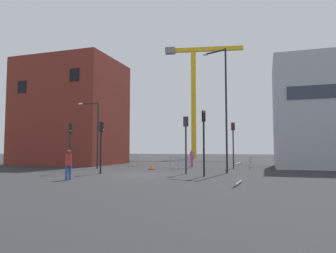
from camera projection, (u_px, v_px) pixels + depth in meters
ground at (140, 175)px, 20.82m from camera, size 160.00×160.00×0.00m
brick_building at (72, 113)px, 35.85m from camera, size 10.89×8.65×11.89m
construction_crane at (195, 85)px, 55.58m from camera, size 14.00×3.50×20.36m
streetlamp_tall at (224, 100)px, 22.81m from camera, size 1.94×0.88×9.28m
streetlamp_short at (95, 128)px, 27.71m from camera, size 1.78×0.75×5.95m
traffic_light_near at (204, 132)px, 19.77m from camera, size 0.30×0.39×4.23m
traffic_light_island at (233, 138)px, 27.50m from camera, size 0.35×0.38×4.12m
traffic_light_median at (101, 139)px, 21.89m from camera, size 0.39×0.35×3.68m
traffic_light_corner at (70, 139)px, 22.24m from camera, size 0.37×0.37×3.63m
traffic_light_verge at (186, 135)px, 21.66m from camera, size 0.39×0.34×4.04m
pedestrian_walking at (68, 162)px, 17.48m from camera, size 0.34×0.34×1.71m
pedestrian_waiting at (192, 157)px, 29.86m from camera, size 0.34×0.34×1.67m
safety_barrier_front at (179, 163)px, 26.14m from camera, size 1.83×0.28×1.08m
safety_barrier_rear at (239, 173)px, 15.30m from camera, size 0.15×2.11×1.08m
safety_barrier_right_run at (134, 161)px, 31.33m from camera, size 0.13×1.99×1.08m
safety_barrier_mid_span at (251, 162)px, 28.89m from camera, size 0.07×2.51×1.08m
traffic_cone_orange at (151, 167)px, 26.16m from camera, size 0.53×0.53×0.53m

